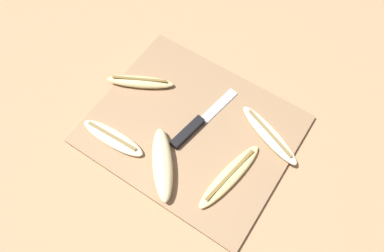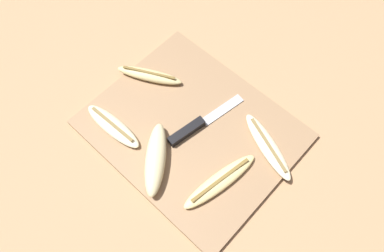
{
  "view_description": "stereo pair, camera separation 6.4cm",
  "coord_description": "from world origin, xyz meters",
  "views": [
    {
      "loc": [
        0.21,
        -0.32,
        0.77
      ],
      "look_at": [
        0.0,
        0.0,
        0.02
      ],
      "focal_mm": 35.0,
      "sensor_mm": 36.0,
      "label": 1
    },
    {
      "loc": [
        0.26,
        -0.28,
        0.77
      ],
      "look_at": [
        0.0,
        0.0,
        0.02
      ],
      "focal_mm": 35.0,
      "sensor_mm": 36.0,
      "label": 2
    }
  ],
  "objects": [
    {
      "name": "cutting_board",
      "position": [
        0.0,
        0.0,
        0.01
      ],
      "size": [
        0.45,
        0.37,
        0.01
      ],
      "color": "#997551",
      "rests_on": "ground_plane"
    },
    {
      "name": "banana_pale_long",
      "position": [
        -0.13,
        -0.12,
        0.02
      ],
      "size": [
        0.16,
        0.05,
        0.02
      ],
      "rotation": [
        0.0,
        0.0,
        1.61
      ],
      "color": "beige",
      "rests_on": "cutting_board"
    },
    {
      "name": "ground_plane",
      "position": [
        0.0,
        0.0,
        0.0
      ],
      "size": [
        4.0,
        4.0,
        0.0
      ],
      "primitive_type": "plane",
      "color": "tan"
    },
    {
      "name": "banana_soft_right",
      "position": [
        0.0,
        -0.11,
        0.03
      ],
      "size": [
        0.14,
        0.16,
        0.04
      ],
      "rotation": [
        0.0,
        0.0,
        3.83
      ],
      "color": "beige",
      "rests_on": "cutting_board"
    },
    {
      "name": "banana_spotted_left",
      "position": [
        -0.17,
        0.03,
        0.02
      ],
      "size": [
        0.16,
        0.11,
        0.02
      ],
      "rotation": [
        0.0,
        0.0,
        5.2
      ],
      "color": "#DBC684",
      "rests_on": "cutting_board"
    },
    {
      "name": "knife",
      "position": [
        0.01,
        0.0,
        0.02
      ],
      "size": [
        0.05,
        0.21,
        0.02
      ],
      "rotation": [
        0.0,
        0.0,
        -0.17
      ],
      "color": "black",
      "rests_on": "cutting_board"
    },
    {
      "name": "banana_golden_short",
      "position": [
        0.13,
        -0.06,
        0.02
      ],
      "size": [
        0.07,
        0.19,
        0.02
      ],
      "rotation": [
        0.0,
        0.0,
        2.97
      ],
      "color": "#EDD689",
      "rests_on": "cutting_board"
    },
    {
      "name": "banana_bright_far",
      "position": [
        0.16,
        0.08,
        0.02
      ],
      "size": [
        0.18,
        0.1,
        0.02
      ],
      "rotation": [
        0.0,
        0.0,
        4.35
      ],
      "color": "beige",
      "rests_on": "cutting_board"
    }
  ]
}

